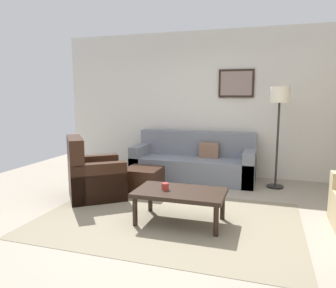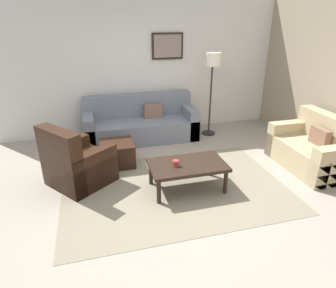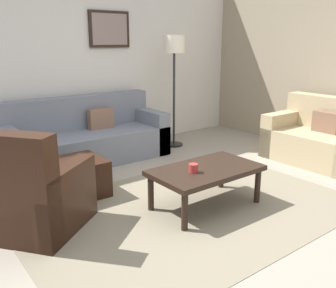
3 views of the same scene
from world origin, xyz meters
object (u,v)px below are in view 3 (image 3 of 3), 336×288
at_px(coffee_table, 206,173).
at_px(cup, 193,168).
at_px(couch_main, 84,139).
at_px(ottoman, 77,178).
at_px(couch_loveseat, 322,140).
at_px(armchair_leather, 29,199).
at_px(framed_artwork, 110,29).
at_px(lamp_standing, 174,56).

bearing_deg(coffee_table, cup, -174.22).
distance_m(couch_main, ottoman, 1.26).
relative_size(couch_loveseat, armchair_leather, 1.19).
xyz_separation_m(armchair_leather, ottoman, (0.66, 0.50, -0.11)).
bearing_deg(couch_main, coffee_table, -81.78).
bearing_deg(framed_artwork, armchair_leather, -134.21).
distance_m(couch_loveseat, ottoman, 3.34).
bearing_deg(couch_main, ottoman, -118.48).
bearing_deg(lamp_standing, couch_loveseat, -58.75).
bearing_deg(lamp_standing, cup, -123.83).
xyz_separation_m(couch_main, coffee_table, (0.31, -2.16, 0.06)).
height_order(couch_main, coffee_table, couch_main).
bearing_deg(couch_main, framed_artwork, 29.80).
bearing_deg(ottoman, couch_main, 61.52).
height_order(ottoman, coffee_table, coffee_table).
bearing_deg(couch_loveseat, cup, -176.95).
xyz_separation_m(ottoman, framed_artwork, (1.30, 1.50, 1.59)).
bearing_deg(armchair_leather, cup, -22.31).
bearing_deg(couch_main, couch_loveseat, -38.14).
distance_m(couch_main, framed_artwork, 1.70).
height_order(armchair_leather, coffee_table, armchair_leather).
xyz_separation_m(coffee_table, cup, (-0.19, -0.02, 0.09)).
height_order(couch_main, ottoman, couch_main).
bearing_deg(ottoman, cup, -55.88).
relative_size(cup, framed_artwork, 0.14).
distance_m(couch_main, lamp_standing, 1.85).
xyz_separation_m(couch_loveseat, ottoman, (-3.20, 0.94, -0.10)).
bearing_deg(couch_loveseat, armchair_leather, 173.56).
bearing_deg(framed_artwork, coffee_table, -98.56).
bearing_deg(ottoman, couch_loveseat, -16.34).
relative_size(ottoman, coffee_table, 0.51).
height_order(armchair_leather, ottoman, armchair_leather).
height_order(couch_loveseat, coffee_table, couch_loveseat).
xyz_separation_m(ottoman, cup, (0.73, -1.07, 0.25)).
height_order(armchair_leather, cup, armchair_leather).
bearing_deg(couch_main, armchair_leather, -127.99).
height_order(ottoman, lamp_standing, lamp_standing).
bearing_deg(couch_loveseat, coffee_table, -177.17).
distance_m(cup, framed_artwork, 2.96).
relative_size(couch_main, ottoman, 4.02).
relative_size(couch_loveseat, framed_artwork, 2.03).
xyz_separation_m(lamp_standing, framed_artwork, (-0.77, 0.57, 0.38)).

